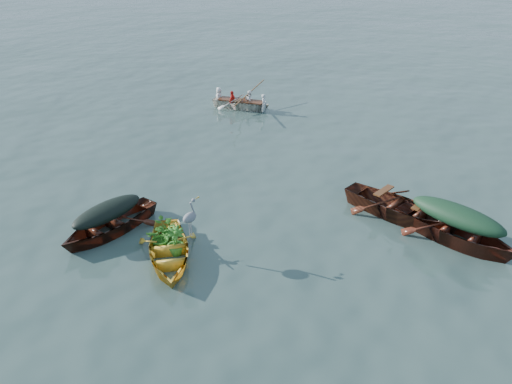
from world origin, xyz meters
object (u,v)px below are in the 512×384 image
dark_covered_boat (110,232)px  open_wooden_boat (399,218)px  yellow_dinghy (169,260)px  rowed_boat (241,109)px  green_tarp_boat (452,241)px  heron (190,223)px

dark_covered_boat → open_wooden_boat: (5.81, 4.95, 0.00)m
yellow_dinghy → rowed_boat: 11.32m
yellow_dinghy → green_tarp_boat: bearing=-4.6°
green_tarp_boat → rowed_boat: green_tarp_boat is taller
dark_covered_boat → open_wooden_boat: open_wooden_boat is taller
yellow_dinghy → heron: (0.34, 0.43, 0.91)m
dark_covered_boat → rowed_boat: (-3.25, 9.98, 0.00)m
open_wooden_boat → dark_covered_boat: bearing=138.4°
yellow_dinghy → heron: 1.06m
dark_covered_boat → rowed_boat: 10.50m
dark_covered_boat → heron: size_ratio=3.99×
yellow_dinghy → dark_covered_boat: size_ratio=0.89×
green_tarp_boat → open_wooden_boat: bearing=90.0°
dark_covered_boat → rowed_boat: bearing=109.5°
yellow_dinghy → open_wooden_boat: size_ratio=0.73×
yellow_dinghy → heron: size_ratio=3.57×
dark_covered_boat → green_tarp_boat: 8.65m
open_wooden_boat → heron: size_ratio=4.91×
open_wooden_boat → green_tarp_boat: bearing=-93.9°
open_wooden_boat → yellow_dinghy: bearing=151.0°
rowed_boat → heron: size_ratio=3.94×
dark_covered_boat → rowed_boat: dark_covered_boat is taller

